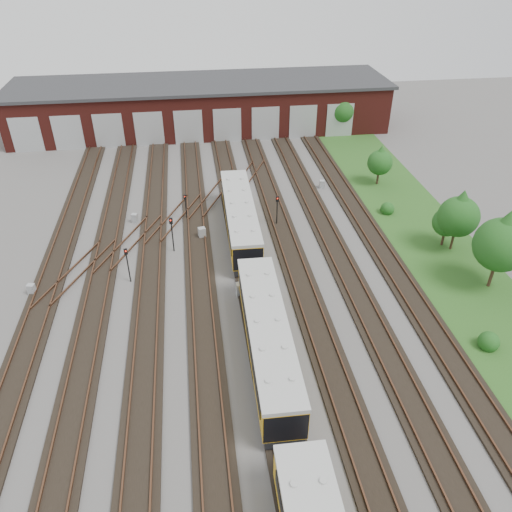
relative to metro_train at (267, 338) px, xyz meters
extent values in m
plane|color=#4C4946|center=(-2.00, 5.65, -1.83)|extent=(120.00, 120.00, 0.00)
cube|color=black|center=(-16.00, 5.65, -1.74)|extent=(2.40, 70.00, 0.18)
cube|color=#523220|center=(-16.72, 5.65, -1.58)|extent=(0.10, 70.00, 0.15)
cube|color=#523220|center=(-15.28, 5.65, -1.58)|extent=(0.10, 70.00, 0.15)
cube|color=black|center=(-12.00, 5.65, -1.74)|extent=(2.40, 70.00, 0.18)
cube|color=#523220|center=(-12.72, 5.65, -1.58)|extent=(0.10, 70.00, 0.15)
cube|color=#523220|center=(-11.28, 5.65, -1.58)|extent=(0.10, 70.00, 0.15)
cube|color=black|center=(-8.00, 5.65, -1.74)|extent=(2.40, 70.00, 0.18)
cube|color=#523220|center=(-8.72, 5.65, -1.58)|extent=(0.10, 70.00, 0.15)
cube|color=#523220|center=(-7.28, 5.65, -1.58)|extent=(0.10, 70.00, 0.15)
cube|color=black|center=(-4.00, 5.65, -1.74)|extent=(2.40, 70.00, 0.18)
cube|color=#523220|center=(-4.72, 5.65, -1.58)|extent=(0.10, 70.00, 0.15)
cube|color=#523220|center=(-3.28, 5.65, -1.58)|extent=(0.10, 70.00, 0.15)
cube|color=black|center=(0.00, 5.65, -1.74)|extent=(2.40, 70.00, 0.18)
cube|color=#523220|center=(-0.72, 5.65, -1.58)|extent=(0.10, 70.00, 0.15)
cube|color=#523220|center=(0.72, 5.65, -1.58)|extent=(0.10, 70.00, 0.15)
cube|color=black|center=(4.00, 5.65, -1.74)|extent=(2.40, 70.00, 0.18)
cube|color=#523220|center=(3.28, 5.65, -1.58)|extent=(0.10, 70.00, 0.15)
cube|color=#523220|center=(4.72, 5.65, -1.58)|extent=(0.10, 70.00, 0.15)
cube|color=black|center=(8.00, 5.65, -1.74)|extent=(2.40, 70.00, 0.18)
cube|color=#523220|center=(7.28, 5.65, -1.58)|extent=(0.10, 70.00, 0.15)
cube|color=#523220|center=(8.72, 5.65, -1.58)|extent=(0.10, 70.00, 0.15)
cube|color=black|center=(12.00, 5.65, -1.74)|extent=(2.40, 70.00, 0.18)
cube|color=#523220|center=(11.28, 5.65, -1.58)|extent=(0.10, 70.00, 0.15)
cube|color=#523220|center=(12.72, 5.65, -1.58)|extent=(0.10, 70.00, 0.15)
cube|color=#523220|center=(-10.00, 15.65, -1.58)|extent=(5.40, 9.62, 0.15)
cube|color=#523220|center=(-6.00, 19.65, -1.58)|extent=(5.40, 9.62, 0.15)
cube|color=#523220|center=(-2.00, 23.65, -1.58)|extent=(5.40, 9.62, 0.15)
cube|color=#523220|center=(-14.00, 11.65, -1.58)|extent=(5.40, 9.62, 0.15)
cube|color=#523220|center=(2.00, 27.65, -1.58)|extent=(5.40, 9.62, 0.15)
cube|color=#531A14|center=(-2.00, 45.65, 1.17)|extent=(50.00, 12.00, 6.00)
cube|color=#2C2D2F|center=(-2.00, 45.65, 4.32)|extent=(51.00, 12.50, 0.40)
cube|color=#A4A7A9|center=(-24.00, 39.63, 0.37)|extent=(3.60, 0.12, 4.40)
cube|color=#A4A7A9|center=(-19.00, 39.63, 0.37)|extent=(3.60, 0.12, 4.40)
cube|color=#A4A7A9|center=(-14.00, 39.63, 0.37)|extent=(3.60, 0.12, 4.40)
cube|color=#A4A7A9|center=(-9.00, 39.63, 0.37)|extent=(3.60, 0.12, 4.40)
cube|color=#A4A7A9|center=(-4.00, 39.63, 0.37)|extent=(3.60, 0.12, 4.40)
cube|color=#A4A7A9|center=(1.00, 39.63, 0.37)|extent=(3.60, 0.12, 4.40)
cube|color=#A4A7A9|center=(6.00, 39.63, 0.37)|extent=(3.60, 0.12, 4.40)
cube|color=#A4A7A9|center=(11.00, 39.63, 0.37)|extent=(3.60, 0.12, 4.40)
cube|color=#A4A7A9|center=(16.00, 39.63, 0.37)|extent=(3.60, 0.12, 4.40)
cube|color=#254A18|center=(17.00, 15.65, -1.81)|extent=(8.00, 55.00, 0.05)
cube|color=black|center=(0.00, 0.00, -1.22)|extent=(2.44, 14.23, 0.57)
cube|color=orange|center=(0.00, 0.00, 0.11)|extent=(2.73, 14.24, 2.08)
cube|color=#B1B2AD|center=(0.00, 0.00, 1.29)|extent=(2.82, 14.24, 0.28)
cube|color=black|center=(-1.25, 0.02, 0.34)|extent=(0.29, 12.49, 0.80)
cube|color=black|center=(1.25, -0.02, 0.34)|extent=(0.29, 12.49, 0.80)
cube|color=black|center=(0.00, 16.00, -1.22)|extent=(2.44, 14.23, 0.57)
cube|color=orange|center=(0.00, 16.00, 0.11)|extent=(2.73, 14.24, 2.08)
cube|color=#B1B2AD|center=(0.00, 16.00, 1.29)|extent=(2.82, 14.24, 0.28)
cube|color=black|center=(-1.25, 16.02, 0.34)|extent=(0.29, 12.49, 0.80)
cube|color=black|center=(1.25, 15.98, 0.34)|extent=(0.29, 12.49, 0.80)
cylinder|color=black|center=(-9.56, 9.92, -0.53)|extent=(0.10, 0.10, 2.61)
cube|color=black|center=(-9.56, 9.92, 1.04)|extent=(0.29, 0.22, 0.52)
sphere|color=red|center=(-9.56, 9.82, 1.14)|extent=(0.12, 0.12, 0.12)
cylinder|color=black|center=(-4.85, 19.57, -0.75)|extent=(0.09, 0.09, 2.16)
cube|color=black|center=(-4.85, 19.57, 0.56)|extent=(0.25, 0.18, 0.46)
sphere|color=red|center=(-4.85, 19.48, 0.65)|extent=(0.11, 0.11, 0.11)
cylinder|color=black|center=(-6.09, 14.00, -0.46)|extent=(0.11, 0.11, 2.75)
cube|color=black|center=(-6.09, 14.00, 1.20)|extent=(0.30, 0.22, 0.55)
sphere|color=red|center=(-6.09, 13.89, 1.31)|extent=(0.13, 0.13, 0.13)
cylinder|color=black|center=(3.65, 17.25, -0.59)|extent=(0.11, 0.11, 2.49)
cube|color=black|center=(3.65, 17.25, 0.93)|extent=(0.28, 0.18, 0.54)
sphere|color=red|center=(3.65, 17.14, 1.04)|extent=(0.13, 0.13, 0.13)
cube|color=#96999A|center=(-17.00, 9.30, -1.38)|extent=(0.62, 0.55, 0.90)
cube|color=#96999A|center=(-9.79, 19.61, -1.38)|extent=(0.65, 0.59, 0.90)
cube|color=#96999A|center=(-0.99, 6.96, -1.28)|extent=(0.72, 0.62, 1.10)
cube|color=#96999A|center=(-3.53, 15.84, -1.31)|extent=(0.74, 0.66, 1.05)
cube|color=#96999A|center=(9.89, 24.48, -1.39)|extent=(0.59, 0.52, 0.88)
cylinder|color=#372519|center=(16.49, 40.65, -0.95)|extent=(0.24, 0.24, 1.76)
sphere|color=#194914|center=(16.49, 40.65, 1.39)|extent=(3.42, 3.42, 3.42)
cone|color=#194914|center=(16.49, 40.65, 2.61)|extent=(2.93, 2.93, 2.44)
cylinder|color=#372519|center=(16.18, 24.60, -1.14)|extent=(0.23, 0.23, 1.39)
sphere|color=#194914|center=(16.18, 24.60, 0.71)|extent=(2.69, 2.69, 2.69)
cone|color=#194914|center=(16.18, 24.60, 1.67)|extent=(2.31, 2.31, 1.92)
cylinder|color=#372519|center=(18.14, 10.91, -0.93)|extent=(0.22, 0.22, 1.80)
sphere|color=#194914|center=(18.14, 10.91, 1.46)|extent=(3.49, 3.49, 3.49)
cone|color=#194914|center=(18.14, 10.91, 2.71)|extent=(2.99, 2.99, 2.50)
cylinder|color=#372519|center=(17.67, 11.64, -1.18)|extent=(0.22, 0.22, 1.30)
sphere|color=#194914|center=(17.67, 11.64, 0.55)|extent=(2.52, 2.52, 2.52)
cone|color=#194914|center=(17.67, 11.64, 1.45)|extent=(2.16, 2.16, 1.80)
cylinder|color=#372519|center=(18.64, 5.36, -0.77)|extent=(0.26, 0.26, 2.13)
sphere|color=#194914|center=(18.64, 5.36, 2.07)|extent=(4.14, 4.14, 4.14)
cone|color=#194914|center=(18.64, 5.36, 3.55)|extent=(3.55, 3.55, 2.96)
sphere|color=#194914|center=(14.99, -1.04, -1.12)|extent=(1.42, 1.42, 1.42)
sphere|color=#194914|center=(14.91, 18.04, -1.16)|extent=(1.35, 1.35, 1.35)
sphere|color=#194914|center=(18.26, 28.28, -1.22)|extent=(1.22, 1.22, 1.22)
camera|label=1|loc=(-3.99, -23.41, 22.18)|focal=35.00mm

